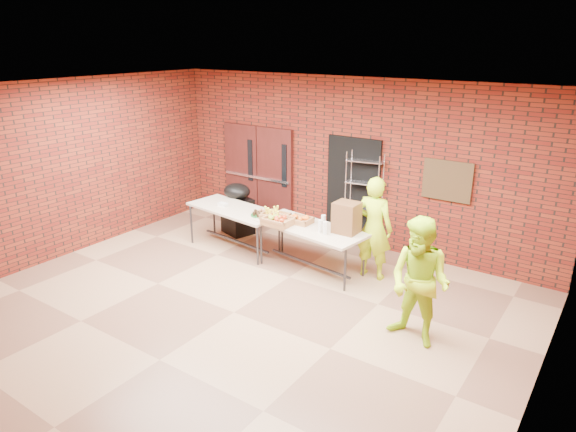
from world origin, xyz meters
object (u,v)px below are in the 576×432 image
(table_right, at_px, (310,230))
(volunteer_woman, at_px, (374,228))
(wire_rack, at_px, (363,202))
(table_left, at_px, (235,212))
(coffee_dispenser, at_px, (347,218))
(volunteer_man, at_px, (420,282))
(covered_grill, at_px, (237,208))

(table_right, height_order, volunteer_woman, volunteer_woman)
(table_right, relative_size, volunteer_woman, 1.18)
(wire_rack, bearing_deg, table_left, -156.35)
(table_right, bearing_deg, wire_rack, 87.14)
(wire_rack, distance_m, table_right, 1.48)
(wire_rack, bearing_deg, table_right, -111.59)
(wire_rack, distance_m, table_left, 2.43)
(wire_rack, height_order, coffee_dispenser, wire_rack)
(coffee_dispenser, bearing_deg, wire_rack, 105.24)
(volunteer_woman, relative_size, volunteer_man, 1.01)
(table_left, distance_m, volunteer_woman, 2.74)
(wire_rack, xyz_separation_m, coffee_dispenser, (0.36, -1.33, 0.14))
(table_right, xyz_separation_m, covered_grill, (-2.21, 0.70, -0.21))
(table_left, bearing_deg, wire_rack, 41.39)
(table_right, relative_size, coffee_dispenser, 4.02)
(volunteer_woman, bearing_deg, wire_rack, -56.23)
(table_left, height_order, volunteer_woman, volunteer_woman)
(table_right, bearing_deg, coffee_dispenser, 18.35)
(coffee_dispenser, bearing_deg, table_left, -178.84)
(table_right, distance_m, covered_grill, 2.33)
(coffee_dispenser, distance_m, volunteer_woman, 0.50)
(wire_rack, relative_size, volunteer_woman, 1.07)
(volunteer_woman, bearing_deg, table_left, 6.03)
(table_left, height_order, volunteer_man, volunteer_man)
(table_right, distance_m, volunteer_woman, 1.08)
(table_left, bearing_deg, volunteer_woman, 13.96)
(table_left, bearing_deg, volunteer_man, -8.69)
(coffee_dispenser, xyz_separation_m, covered_grill, (-2.84, 0.58, -0.54))
(wire_rack, xyz_separation_m, covered_grill, (-2.48, -0.74, -0.40))
(volunteer_woman, xyz_separation_m, volunteer_man, (1.36, -1.47, -0.01))
(volunteer_woman, bearing_deg, covered_grill, -6.29)
(table_left, relative_size, volunteer_woman, 1.16)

